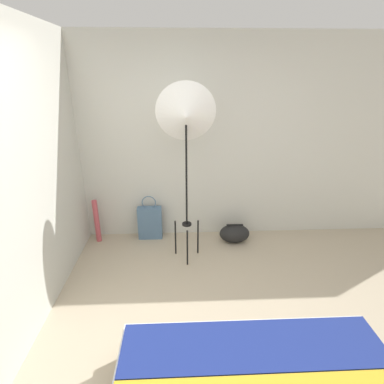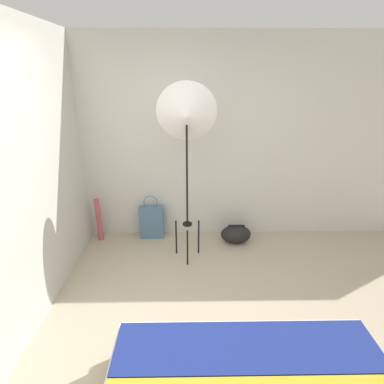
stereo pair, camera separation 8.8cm
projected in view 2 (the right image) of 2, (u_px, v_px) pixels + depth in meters
name	position (u px, v px, depth m)	size (l,w,h in m)	color
ground_plane	(197.00, 368.00, 2.33)	(14.00, 14.00, 0.00)	tan
wall_back	(192.00, 143.00, 3.84)	(8.00, 0.05, 2.60)	beige
wall_side_left	(38.00, 171.00, 2.75)	(0.05, 8.00, 2.60)	beige
photo_umbrella	(187.00, 117.00, 3.09)	(0.64, 0.32, 2.07)	black
tote_bag	(152.00, 222.00, 4.09)	(0.32, 0.12, 0.62)	slate
duffel_bag	(236.00, 234.00, 4.00)	(0.40, 0.25, 0.26)	black
paper_roll	(99.00, 220.00, 4.01)	(0.07, 0.07, 0.60)	#BC4C56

